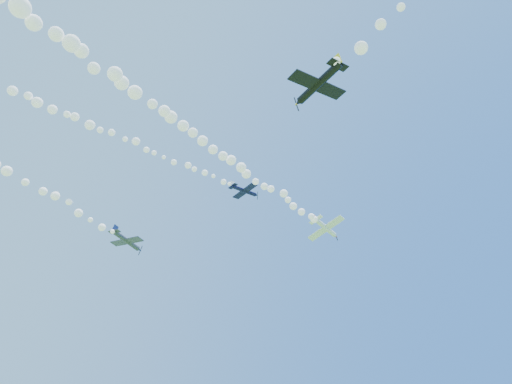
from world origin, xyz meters
TOP-DOWN VIEW (x-y plane):
  - plane_white at (27.04, -3.33)m, footprint 7.97×8.23m
  - smoke_trail_white at (-8.83, -8.47)m, footprint 67.06×12.09m
  - plane_navy at (9.45, 0.88)m, footprint 6.51×6.73m
  - smoke_trail_navy at (-27.20, 3.94)m, footprint 69.48×7.96m
  - plane_grey at (-7.71, 10.11)m, footprint 6.66×7.04m
  - plane_black at (-6.90, -32.45)m, footprint 7.20×7.14m

SIDE VIEW (x-z plane):
  - plane_black at x=-6.90m, z-range 37.46..39.79m
  - plane_grey at x=-7.71m, z-range 38.92..41.43m
  - smoke_trail_white at x=-8.83m, z-range 48.83..52.12m
  - plane_white at x=27.04m, z-range 49.27..52.25m
  - smoke_trail_navy at x=-27.20m, z-range 52.43..55.00m
  - plane_navy at x=9.45m, z-range 53.06..54.80m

